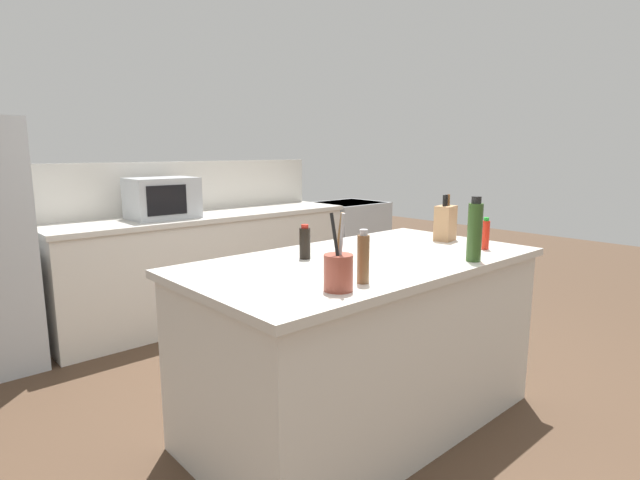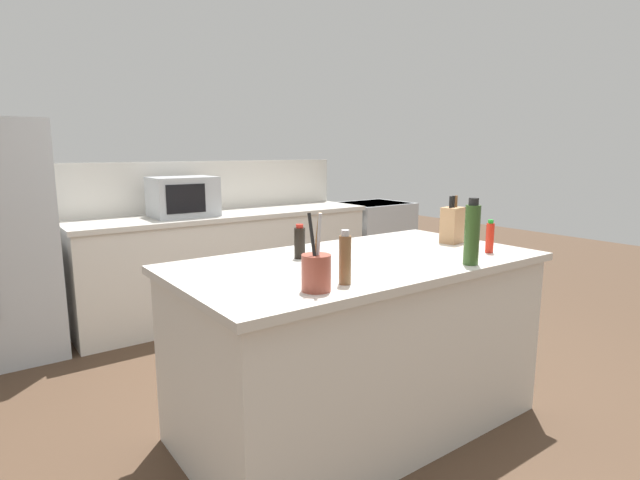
% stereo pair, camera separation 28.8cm
% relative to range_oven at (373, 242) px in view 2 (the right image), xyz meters
% --- Properties ---
extents(ground_plane, '(14.00, 14.00, 0.00)m').
position_rel_range_oven_xyz_m(ground_plane, '(-2.10, -2.20, -0.47)').
color(ground_plane, '#473323').
extents(back_counter_run, '(2.76, 0.66, 0.94)m').
position_rel_range_oven_xyz_m(back_counter_run, '(-1.80, 0.00, 0.00)').
color(back_counter_run, beige).
rests_on(back_counter_run, ground_plane).
extents(wall_backsplash, '(2.72, 0.03, 0.46)m').
position_rel_range_oven_xyz_m(wall_backsplash, '(-1.80, 0.32, 0.70)').
color(wall_backsplash, beige).
rests_on(wall_backsplash, back_counter_run).
extents(kitchen_island, '(1.94, 1.03, 0.94)m').
position_rel_range_oven_xyz_m(kitchen_island, '(-2.10, -2.20, 0.00)').
color(kitchen_island, beige).
rests_on(kitchen_island, ground_plane).
extents(range_oven, '(0.76, 0.65, 0.92)m').
position_rel_range_oven_xyz_m(range_oven, '(0.00, 0.00, 0.00)').
color(range_oven, '#ADB2B7').
rests_on(range_oven, ground_plane).
extents(microwave, '(0.54, 0.39, 0.34)m').
position_rel_range_oven_xyz_m(microwave, '(-2.21, 0.00, 0.64)').
color(microwave, '#ADB2B7').
rests_on(microwave, back_counter_run).
extents(knife_block, '(0.15, 0.12, 0.29)m').
position_rel_range_oven_xyz_m(knife_block, '(-1.34, -2.18, 0.59)').
color(knife_block, '#A87C54').
rests_on(knife_block, kitchen_island).
extents(utensil_crock, '(0.12, 0.12, 0.32)m').
position_rel_range_oven_xyz_m(utensil_crock, '(-2.63, -2.55, 0.56)').
color(utensil_crock, brown).
rests_on(utensil_crock, kitchen_island).
extents(olive_oil_bottle, '(0.07, 0.07, 0.33)m').
position_rel_range_oven_xyz_m(olive_oil_bottle, '(-1.73, -2.62, 0.63)').
color(olive_oil_bottle, '#2D4C1E').
rests_on(olive_oil_bottle, kitchen_island).
extents(soy_sauce_bottle, '(0.06, 0.06, 0.18)m').
position_rel_range_oven_xyz_m(soy_sauce_bottle, '(-2.34, -2.00, 0.56)').
color(soy_sauce_bottle, black).
rests_on(soy_sauce_bottle, kitchen_island).
extents(hot_sauce_bottle, '(0.04, 0.04, 0.19)m').
position_rel_range_oven_xyz_m(hot_sauce_bottle, '(-1.41, -2.50, 0.56)').
color(hot_sauce_bottle, red).
rests_on(hot_sauce_bottle, kitchen_island).
extents(pepper_grinder, '(0.05, 0.05, 0.23)m').
position_rel_range_oven_xyz_m(pepper_grinder, '(-2.47, -2.54, 0.58)').
color(pepper_grinder, brown).
rests_on(pepper_grinder, kitchen_island).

